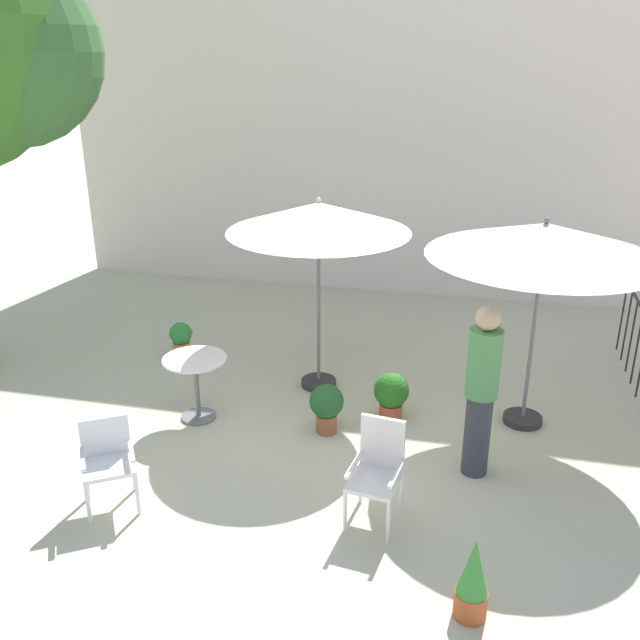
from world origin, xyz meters
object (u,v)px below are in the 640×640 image
at_px(patio_chair_1, 108,456).
at_px(standing_person, 481,389).
at_px(potted_plant_2, 391,394).
at_px(potted_plant_4, 326,405).
at_px(potted_plant_0, 181,338).
at_px(potted_plant_1, 473,580).
at_px(patio_umbrella_0, 319,219).
at_px(patio_umbrella_1, 544,241).
at_px(patio_chair_0, 378,466).
at_px(cafe_table_0, 196,377).

bearing_deg(patio_chair_1, standing_person, 21.20).
height_order(patio_chair_1, potted_plant_2, patio_chair_1).
bearing_deg(potted_plant_4, potted_plant_0, 147.66).
height_order(patio_chair_1, potted_plant_4, patio_chair_1).
distance_m(patio_chair_1, potted_plant_1, 3.41).
height_order(patio_umbrella_0, potted_plant_2, patio_umbrella_0).
height_order(patio_umbrella_1, potted_plant_1, patio_umbrella_1).
height_order(potted_plant_2, potted_plant_4, potted_plant_2).
distance_m(patio_umbrella_1, patio_chair_0, 2.96).
relative_size(patio_umbrella_1, potted_plant_4, 4.29).
height_order(patio_umbrella_1, patio_chair_0, patio_umbrella_1).
distance_m(potted_plant_4, standing_person, 1.79).
bearing_deg(potted_plant_2, potted_plant_0, 160.50).
bearing_deg(potted_plant_4, potted_plant_2, 33.23).
relative_size(patio_umbrella_0, patio_umbrella_1, 0.98).
xyz_separation_m(potted_plant_2, potted_plant_4, (-0.66, -0.43, 0.01)).
xyz_separation_m(potted_plant_0, potted_plant_4, (2.40, -1.52, 0.06)).
distance_m(patio_chair_0, potted_plant_1, 1.37).
height_order(patio_umbrella_1, standing_person, patio_umbrella_1).
height_order(potted_plant_2, standing_person, standing_person).
height_order(patio_chair_0, patio_chair_1, patio_chair_0).
height_order(patio_umbrella_0, patio_chair_1, patio_umbrella_0).
bearing_deg(patio_chair_1, patio_chair_0, 8.40).
distance_m(patio_umbrella_0, standing_person, 2.77).
height_order(potted_plant_1, standing_person, standing_person).
relative_size(patio_chair_1, potted_plant_2, 1.46).
xyz_separation_m(potted_plant_1, potted_plant_4, (-1.65, 2.39, -0.00)).
distance_m(patio_umbrella_1, patio_chair_1, 4.84).
height_order(patio_chair_1, standing_person, standing_person).
height_order(patio_umbrella_0, cafe_table_0, patio_umbrella_0).
xyz_separation_m(potted_plant_0, potted_plant_1, (4.05, -3.91, 0.06)).
bearing_deg(standing_person, cafe_table_0, 172.85).
xyz_separation_m(cafe_table_0, potted_plant_1, (3.17, -2.36, -0.19)).
bearing_deg(potted_plant_4, standing_person, -14.66).
height_order(cafe_table_0, patio_chair_1, patio_chair_1).
bearing_deg(potted_plant_0, standing_person, -25.76).
relative_size(cafe_table_0, potted_plant_2, 1.32).
relative_size(patio_umbrella_1, patio_chair_1, 2.91).
height_order(patio_chair_0, potted_plant_2, patio_chair_0).
bearing_deg(potted_plant_2, patio_umbrella_0, 146.93).
bearing_deg(potted_plant_1, standing_person, 90.55).
relative_size(cafe_table_0, standing_person, 0.42).
bearing_deg(patio_umbrella_0, potted_plant_4, -72.49).
relative_size(potted_plant_1, potted_plant_2, 1.21).
bearing_deg(cafe_table_0, standing_person, -7.15).
bearing_deg(potted_plant_2, patio_umbrella_1, 10.67).
bearing_deg(patio_chair_0, patio_chair_1, -171.60).
height_order(potted_plant_0, potted_plant_2, potted_plant_2).
xyz_separation_m(patio_umbrella_1, standing_person, (-0.52, -1.14, -1.21)).
xyz_separation_m(patio_umbrella_0, patio_chair_1, (-1.35, -2.81, -1.66)).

